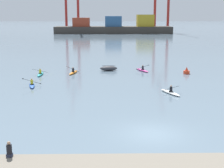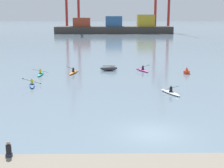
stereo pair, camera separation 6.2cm
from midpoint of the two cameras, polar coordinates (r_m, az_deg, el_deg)
name	(u,v)px [view 2 (the right image)]	position (r m, az deg, el deg)	size (l,w,h in m)	color
ground_plane	(152,134)	(23.36, 7.13, -8.71)	(800.00, 800.00, 0.00)	slate
container_barge	(115,27)	(147.89, 0.49, 10.00)	(52.37, 10.56, 8.33)	#38332D
capsized_dinghy	(109,68)	(48.74, -0.55, 2.79)	(2.64, 1.20, 0.76)	#38383D
channel_buoy	(187,71)	(47.29, 13.11, 2.19)	(0.90, 0.90, 1.00)	red
kayak_magenta	(143,70)	(48.55, 5.47, 2.49)	(2.09, 3.37, 0.95)	#C13384
kayak_teal	(41,74)	(46.24, -12.49, 1.77)	(2.25, 3.41, 0.95)	teal
kayak_orange	(73,72)	(46.77, -6.79, 2.09)	(2.12, 3.45, 1.08)	orange
kayak_white	(170,92)	(35.03, 10.33, -1.43)	(2.10, 3.36, 0.95)	silver
kayak_blue	(32,85)	(39.28, -13.93, -0.12)	(2.14, 3.45, 1.04)	#2856B2
seated_onlooker	(9,150)	(18.87, -17.72, -11.04)	(0.32, 0.30, 0.90)	#23283D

